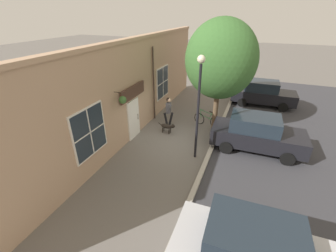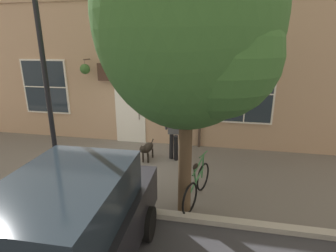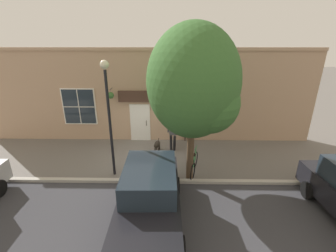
{
  "view_description": "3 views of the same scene",
  "coord_description": "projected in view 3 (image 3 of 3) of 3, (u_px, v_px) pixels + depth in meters",
  "views": [
    {
      "loc": [
        3.46,
        -9.67,
        6.14
      ],
      "look_at": [
        -0.18,
        -0.5,
        1.05
      ],
      "focal_mm": 24.0,
      "sensor_mm": 36.0,
      "label": 1
    },
    {
      "loc": [
        6.57,
        2.67,
        3.45
      ],
      "look_at": [
        -0.31,
        1.33,
        1.28
      ],
      "focal_mm": 28.0,
      "sensor_mm": 36.0,
      "label": 2
    },
    {
      "loc": [
        9.59,
        1.33,
        5.2
      ],
      "look_at": [
        -0.45,
        1.15,
        1.49
      ],
      "focal_mm": 24.0,
      "sensor_mm": 36.0,
      "label": 3
    }
  ],
  "objects": [
    {
      "name": "pedestrian_walking",
      "position": [
        173.0,
        130.0,
        11.26
      ],
      "size": [
        0.56,
        0.55,
        1.79
      ],
      "color": "black",
      "rests_on": "ground_plane"
    },
    {
      "name": "leaning_bicycle",
      "position": [
        194.0,
        164.0,
        9.52
      ],
      "size": [
        1.7,
        0.48,
        1.0
      ],
      "color": "black",
      "rests_on": "ground_plane"
    },
    {
      "name": "storefront_facade",
      "position": [
        147.0,
        96.0,
        12.15
      ],
      "size": [
        0.95,
        18.0,
        5.01
      ],
      "color": "tan",
      "rests_on": "ground_plane"
    },
    {
      "name": "street_lamp",
      "position": [
        108.0,
        104.0,
        8.45
      ],
      "size": [
        0.32,
        0.32,
        4.65
      ],
      "color": "black",
      "rests_on": "ground_plane"
    },
    {
      "name": "street_tree_by_curb",
      "position": [
        195.0,
        86.0,
        7.83
      ],
      "size": [
        3.64,
        3.28,
        5.93
      ],
      "color": "brown",
      "rests_on": "ground_plane"
    },
    {
      "name": "parked_car_mid_block",
      "position": [
        150.0,
        195.0,
        6.8
      ],
      "size": [
        4.34,
        2.02,
        1.75
      ],
      "color": "black",
      "rests_on": "ground_plane"
    },
    {
      "name": "dog_on_leash",
      "position": [
        157.0,
        145.0,
        11.28
      ],
      "size": [
        1.08,
        0.34,
        0.64
      ],
      "color": "black",
      "rests_on": "ground_plane"
    },
    {
      "name": "ground_plane",
      "position": [
        144.0,
        158.0,
        10.82
      ],
      "size": [
        90.0,
        90.0,
        0.0
      ],
      "primitive_type": "plane",
      "color": "#66605B"
    }
  ]
}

